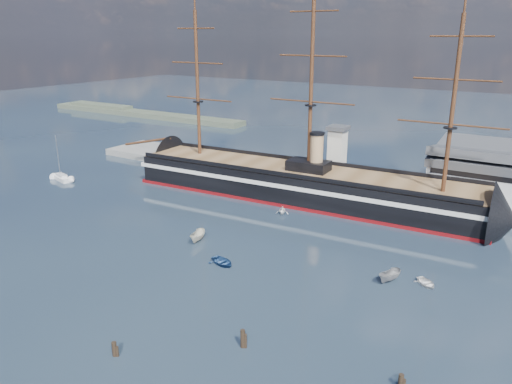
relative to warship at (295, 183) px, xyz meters
The scene contains 13 objects.
ground 20.56m from the warship, 82.69° to the right, with size 600.00×600.00×0.00m, color #1A2638.
quay 20.74m from the warship, 51.86° to the left, with size 180.00×18.00×2.00m, color slate.
quay_tower 15.25m from the warship, 66.83° to the left, with size 5.00×5.00×15.00m.
shoreline 155.91m from the warship, 151.24° to the left, with size 120.00×10.00×4.00m.
warship is the anchor object (origin of this frame).
sailboat 67.21m from the warship, 161.43° to the right, with size 8.47×4.47×13.01m.
motorboat_a 35.50m from the warship, 95.26° to the right, with size 6.40×2.35×2.56m, color beige.
motorboat_b 41.83m from the warship, 80.08° to the right, with size 3.31×1.33×1.55m, color navy.
motorboat_c 47.04m from the warship, 41.91° to the right, with size 6.11×2.24×2.44m, color gray.
motorboat_d 13.07m from the warship, 74.95° to the right, with size 5.50×2.38×2.02m, color white.
motorboat_e 50.10m from the warship, 35.85° to the right, with size 2.67×1.07×1.24m, color silver.
piling_near_mid 71.26m from the warship, 80.99° to the right, with size 0.64×0.64×2.74m, color black.
piling_near_right 64.63m from the warship, 68.00° to the right, with size 0.64×0.64×3.33m, color black.
Camera 1 is at (53.67, -47.21, 40.04)m, focal length 35.00 mm.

